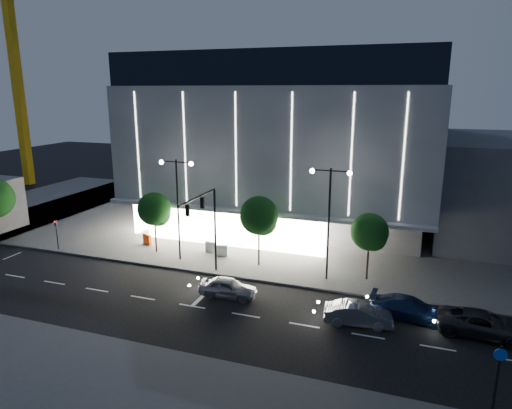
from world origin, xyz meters
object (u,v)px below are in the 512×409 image
object	(u,v)px
tree_mid	(259,218)
car_fourth	(483,324)
cycle_sign_pole	(497,381)
barrier_b	(211,247)
traffic_mast	(207,218)
tree_left	(155,211)
barrier_d	(221,250)
car_third	(409,308)
street_lamp_east	(329,208)
tree_right	(370,234)
car_second	(358,314)
tower_crane	(19,49)
ped_signal_far	(57,232)
street_lamp_west	(177,195)
car_lead	(228,288)
barrier_a	(147,239)

from	to	relation	value
tree_mid	car_fourth	distance (m)	18.02
cycle_sign_pole	barrier_b	bearing A→B (deg)	142.94
traffic_mast	cycle_sign_pole	distance (m)	22.05
tree_left	barrier_d	size ratio (longest dim) A/B	5.20
cycle_sign_pole	car_third	distance (m)	10.01
cycle_sign_pole	barrier_b	size ratio (longest dim) A/B	3.64
street_lamp_east	tree_right	bearing A→B (deg)	18.63
car_fourth	car_second	bearing A→B (deg)	103.02
barrier_b	tree_right	bearing A→B (deg)	5.53
tree_mid	car_third	distance (m)	13.87
tower_crane	barrier_b	distance (m)	48.53
cycle_sign_pole	tree_right	size ratio (longest dim) A/B	0.73
cycle_sign_pole	tower_crane	distance (m)	72.83
ped_signal_far	cycle_sign_pole	bearing A→B (deg)	-18.94
street_lamp_west	tower_crane	bearing A→B (deg)	149.88
car_lead	tree_left	bearing A→B (deg)	54.05
traffic_mast	ped_signal_far	distance (m)	16.35
tree_left	tree_mid	distance (m)	10.00
ped_signal_far	car_fourth	xyz separation A→B (m)	(35.62, -3.52, -1.14)
car_second	barrier_a	distance (m)	22.89
traffic_mast	car_fourth	world-z (taller)	traffic_mast
tree_mid	barrier_a	world-z (taller)	tree_mid
car_fourth	tower_crane	bearing A→B (deg)	70.10
street_lamp_west	tree_mid	xyz separation A→B (m)	(7.03, 1.02, -1.62)
tree_right	car_lead	size ratio (longest dim) A/B	1.30
cycle_sign_pole	car_third	world-z (taller)	cycle_sign_pole
car_third	barrier_b	world-z (taller)	car_third
car_third	tree_mid	bearing A→B (deg)	70.24
street_lamp_east	tree_mid	distance (m)	6.27
ped_signal_far	car_fourth	size ratio (longest dim) A/B	0.56
ped_signal_far	car_second	distance (m)	28.64
traffic_mast	tower_crane	size ratio (longest dim) A/B	0.22
street_lamp_west	ped_signal_far	world-z (taller)	street_lamp_west
car_lead	cycle_sign_pole	bearing A→B (deg)	-120.00
street_lamp_east	tree_right	size ratio (longest dim) A/B	1.63
barrier_b	tree_left	bearing A→B (deg)	-151.65
street_lamp_west	car_lead	distance (m)	10.07
cycle_sign_pole	tower_crane	world-z (taller)	tower_crane
car_lead	car_second	world-z (taller)	car_lead
tree_left	car_second	distance (m)	20.78
car_lead	car_fourth	xyz separation A→B (m)	(16.83, 0.26, 0.02)
street_lamp_west	ped_signal_far	bearing A→B (deg)	-172.87
cycle_sign_pole	tree_right	distance (m)	16.20
cycle_sign_pole	car_third	size ratio (longest dim) A/B	0.79
cycle_sign_pole	car_fourth	bearing A→B (deg)	85.82
street_lamp_west	cycle_sign_pole	world-z (taller)	street_lamp_west
car_fourth	barrier_b	distance (m)	23.05
traffic_mast	barrier_b	xyz separation A→B (m)	(-2.17, 5.14, -4.38)
street_lamp_east	tree_left	xyz separation A→B (m)	(-15.97, 1.02, -1.92)
tower_crane	tree_right	world-z (taller)	tower_crane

